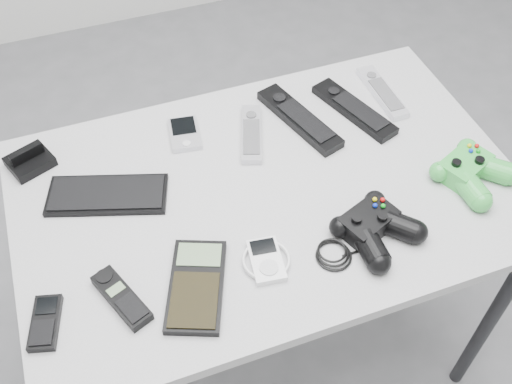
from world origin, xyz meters
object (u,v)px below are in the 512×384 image
object	(u,v)px
remote_silver_b	(382,92)
pda	(185,133)
calculator	(196,285)
remote_black_b	(354,109)
remote_silver_a	(251,133)
pda_keyboard	(107,194)
mp3_player	(266,260)
desk	(268,207)
controller_black	(374,226)
cordless_handset	(121,298)
remote_black_a	(299,118)
mobile_phone	(45,322)
controller_green	(471,169)

from	to	relation	value
remote_silver_b	pda	bearing A→B (deg)	177.04
calculator	remote_black_b	bearing A→B (deg)	56.61
remote_black_b	remote_silver_a	bearing A→B (deg)	159.61
pda_keyboard	pda	xyz separation A→B (m)	(0.20, 0.12, 0.00)
calculator	mp3_player	bearing A→B (deg)	25.59
mp3_player	desk	bearing A→B (deg)	75.79
remote_black_b	controller_black	distance (m)	0.36
cordless_handset	pda_keyboard	bearing A→B (deg)	62.93
desk	controller_black	distance (m)	0.25
remote_black_a	calculator	distance (m)	0.49
pda	remote_silver_b	size ratio (longest dim) A/B	0.54
remote_silver_b	mobile_phone	xyz separation A→B (m)	(-0.85, -0.35, -0.00)
remote_silver_b	mp3_player	distance (m)	0.57
remote_black_a	controller_green	world-z (taller)	controller_green
pda_keyboard	remote_silver_a	distance (m)	0.35
remote_black_b	controller_black	bearing A→B (deg)	-128.95
remote_black_b	calculator	size ratio (longest dim) A/B	1.20
pda	controller_green	size ratio (longest dim) A/B	0.63
pda	remote_silver_b	bearing A→B (deg)	5.19
calculator	cordless_handset	bearing A→B (deg)	-166.99
pda	calculator	distance (m)	0.40
mobile_phone	calculator	xyz separation A→B (m)	(0.27, -0.02, 0.00)
remote_silver_b	cordless_handset	bearing A→B (deg)	-153.87
remote_black_b	mobile_phone	size ratio (longest dim) A/B	2.21
pda_keyboard	remote_silver_a	bearing A→B (deg)	29.15
remote_silver_a	remote_black_b	distance (m)	0.25
pda_keyboard	controller_green	size ratio (longest dim) A/B	1.49
mobile_phone	remote_silver_b	bearing A→B (deg)	37.85
desk	remote_silver_b	size ratio (longest dim) A/B	5.47
controller_green	pda	bearing A→B (deg)	125.40
remote_silver_a	calculator	world-z (taller)	same
controller_black	remote_silver_b	bearing A→B (deg)	39.24
remote_silver_b	controller_black	distance (m)	0.43
remote_silver_b	desk	bearing A→B (deg)	-152.89
desk	controller_green	bearing A→B (deg)	-15.91
controller_black	mobile_phone	bearing A→B (deg)	157.70
remote_silver_b	controller_black	bearing A→B (deg)	-120.12
mp3_player	controller_green	bearing A→B (deg)	14.12
pda_keyboard	remote_silver_b	distance (m)	0.70
calculator	controller_black	size ratio (longest dim) A/B	0.74
pda	cordless_handset	distance (m)	0.44
cordless_handset	controller_black	xyz separation A→B (m)	(0.50, -0.02, 0.02)
controller_green	remote_silver_b	bearing A→B (deg)	75.84
remote_silver_a	controller_green	bearing A→B (deg)	-15.85
remote_silver_b	cordless_handset	distance (m)	0.79
calculator	mp3_player	size ratio (longest dim) A/B	1.97
remote_black_b	cordless_handset	bearing A→B (deg)	-172.01
desk	mobile_phone	world-z (taller)	mobile_phone
remote_black_a	calculator	world-z (taller)	remote_black_a
remote_black_b	mp3_player	distance (m)	0.47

